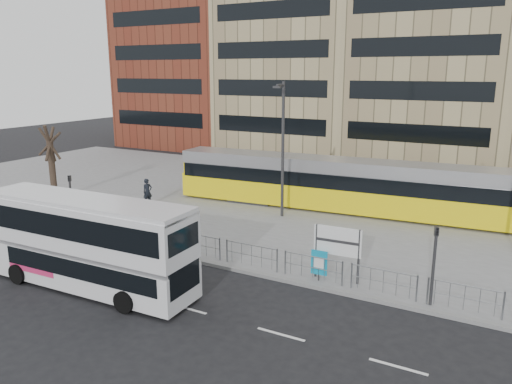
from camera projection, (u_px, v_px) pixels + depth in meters
The scene contains 15 objects.
ground at pixel (204, 264), 23.38m from camera, with size 120.00×120.00×0.00m, color black.
plaza at pixel (305, 204), 33.57m from camera, with size 64.00×24.00×0.15m, color slate.
kerb at pixel (204, 262), 23.41m from camera, with size 64.00×0.25×0.17m, color gray.
building_row at pixel (414, 28), 48.75m from camera, with size 70.40×18.40×31.20m.
pedestrian_barrier at pixel (246, 248), 22.63m from camera, with size 32.07×0.07×1.10m.
road_markings at pixel (166, 303), 19.51m from camera, with size 62.00×0.12×0.01m, color white.
double_decker_bus at pixel (87, 240), 20.41m from camera, with size 9.67×2.72×3.84m.
tram at pixel (388, 189), 30.47m from camera, with size 28.00×4.90×3.29m.
station_sign at pixel (337, 244), 20.89m from camera, with size 2.05×0.20×2.36m.
ad_panel at pixel (319, 263), 21.04m from camera, with size 0.72×0.07×1.34m.
pedestrian at pixel (148, 192), 32.92m from camera, with size 0.65×0.43×1.79m, color black.
traffic_light_west at pixel (71, 195), 27.62m from camera, with size 0.23×0.25×3.10m.
traffic_light_east at pixel (434, 256), 18.55m from camera, with size 0.23×0.25×3.10m.
lamp_post_west at pixel (282, 145), 29.57m from camera, with size 0.45×1.04×8.09m.
bare_tree at pixel (48, 123), 33.60m from camera, with size 4.18×4.18×7.19m.
Camera 1 is at (12.75, -18.00, 8.83)m, focal length 35.00 mm.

